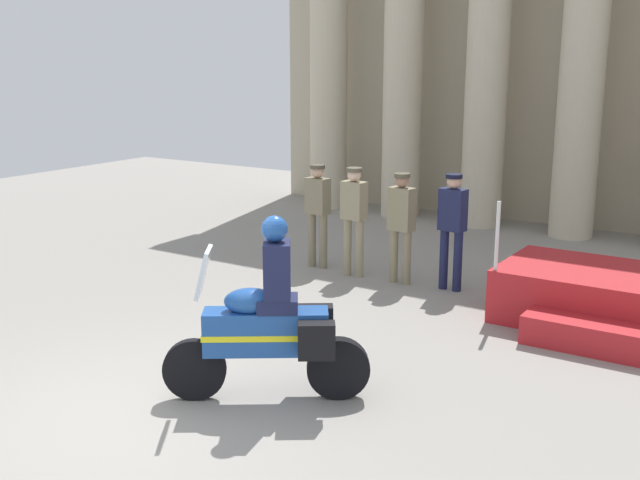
{
  "coord_description": "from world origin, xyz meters",
  "views": [
    {
      "loc": [
        5.25,
        -4.86,
        3.42
      ],
      "look_at": [
        0.03,
        3.21,
        1.11
      ],
      "focal_mm": 43.68,
      "sensor_mm": 36.0,
      "label": 1
    }
  ],
  "objects_px": {
    "officer_in_row_1": "(354,213)",
    "officer_in_row_3": "(452,222)",
    "officer_in_row_0": "(318,207)",
    "motorcycle_with_rider": "(273,324)",
    "officer_in_row_2": "(401,219)",
    "reviewing_stand": "(609,301)"
  },
  "relations": [
    {
      "from": "officer_in_row_2",
      "to": "officer_in_row_3",
      "type": "height_order",
      "value": "officer_in_row_3"
    },
    {
      "from": "reviewing_stand",
      "to": "officer_in_row_2",
      "type": "height_order",
      "value": "officer_in_row_2"
    },
    {
      "from": "officer_in_row_1",
      "to": "officer_in_row_3",
      "type": "relative_size",
      "value": 0.99
    },
    {
      "from": "officer_in_row_1",
      "to": "officer_in_row_2",
      "type": "distance_m",
      "value": 0.81
    },
    {
      "from": "officer_in_row_3",
      "to": "motorcycle_with_rider",
      "type": "distance_m",
      "value": 4.45
    },
    {
      "from": "motorcycle_with_rider",
      "to": "officer_in_row_1",
      "type": "bearing_deg",
      "value": -103.84
    },
    {
      "from": "reviewing_stand",
      "to": "motorcycle_with_rider",
      "type": "bearing_deg",
      "value": -119.8
    },
    {
      "from": "officer_in_row_0",
      "to": "officer_in_row_2",
      "type": "bearing_deg",
      "value": -176.86
    },
    {
      "from": "officer_in_row_0",
      "to": "officer_in_row_1",
      "type": "bearing_deg",
      "value": 176.94
    },
    {
      "from": "officer_in_row_0",
      "to": "officer_in_row_3",
      "type": "xyz_separation_m",
      "value": [
        2.34,
        -0.01,
        0.03
      ]
    },
    {
      "from": "officer_in_row_3",
      "to": "motorcycle_with_rider",
      "type": "relative_size",
      "value": 0.91
    },
    {
      "from": "officer_in_row_0",
      "to": "motorcycle_with_rider",
      "type": "height_order",
      "value": "motorcycle_with_rider"
    },
    {
      "from": "officer_in_row_0",
      "to": "officer_in_row_3",
      "type": "bearing_deg",
      "value": -173.21
    },
    {
      "from": "reviewing_stand",
      "to": "officer_in_row_3",
      "type": "relative_size",
      "value": 1.58
    },
    {
      "from": "reviewing_stand",
      "to": "motorcycle_with_rider",
      "type": "distance_m",
      "value": 4.71
    },
    {
      "from": "officer_in_row_0",
      "to": "officer_in_row_2",
      "type": "relative_size",
      "value": 1.0
    },
    {
      "from": "reviewing_stand",
      "to": "officer_in_row_2",
      "type": "relative_size",
      "value": 1.62
    },
    {
      "from": "officer_in_row_3",
      "to": "officer_in_row_0",
      "type": "bearing_deg",
      "value": 6.79
    },
    {
      "from": "reviewing_stand",
      "to": "officer_in_row_0",
      "type": "xyz_separation_m",
      "value": [
        -4.69,
        0.38,
        0.66
      ]
    },
    {
      "from": "officer_in_row_3",
      "to": "officer_in_row_2",
      "type": "bearing_deg",
      "value": 14.06
    },
    {
      "from": "officer_in_row_1",
      "to": "officer_in_row_0",
      "type": "bearing_deg",
      "value": -3.06
    },
    {
      "from": "reviewing_stand",
      "to": "officer_in_row_1",
      "type": "height_order",
      "value": "officer_in_row_1"
    }
  ]
}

